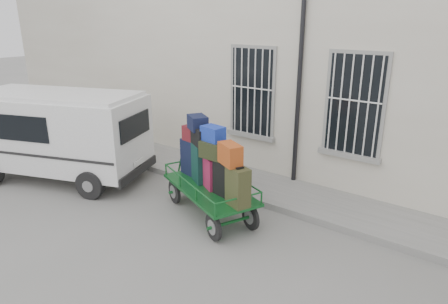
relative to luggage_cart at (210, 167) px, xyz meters
name	(u,v)px	position (x,y,z in m)	size (l,w,h in m)	color
ground	(189,217)	(-0.26, -0.41, -1.09)	(80.00, 80.00, 0.00)	slate
building	(311,56)	(-0.26, 5.09, 1.91)	(24.00, 5.15, 6.00)	beige
sidewalk	(247,182)	(-0.26, 1.79, -1.01)	(24.00, 1.70, 0.15)	slate
luggage_cart	(210,167)	(0.00, 0.00, 0.00)	(2.89, 1.98, 2.10)	black
van	(58,130)	(-4.47, -0.76, 0.23)	(4.91, 3.39, 2.30)	silver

